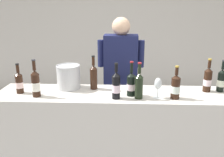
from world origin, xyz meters
The scene contains 14 objects.
wall_back centered at (0.00, 2.60, 1.40)m, with size 8.00×0.10×2.80m, color beige.
counter centered at (0.00, 0.00, 0.48)m, with size 2.51×0.52×0.95m, color beige.
wine_bottle_0 centered at (0.13, -0.12, 1.09)m, with size 0.07×0.07×0.34m.
wine_bottle_1 centered at (0.06, -0.05, 1.07)m, with size 0.08×0.08×0.33m.
wine_bottle_2 centered at (-0.83, -0.12, 1.08)m, with size 0.08×0.08×0.36m.
wine_bottle_3 centered at (0.82, 0.09, 1.08)m, with size 0.08×0.08×0.33m.
wine_bottle_4 centered at (-0.08, -0.13, 1.08)m, with size 0.08×0.08×0.34m.
wine_bottle_5 centered at (-1.02, -0.03, 1.06)m, with size 0.07×0.07×0.30m.
wine_bottle_6 centered at (0.47, -0.11, 1.07)m, with size 0.08×0.08×0.31m.
wine_bottle_7 centered at (0.96, 0.10, 1.07)m, with size 0.07×0.07×0.32m.
wine_bottle_8 centered at (-0.31, 0.12, 1.09)m, with size 0.07×0.07×0.35m.
wine_glass centered at (0.31, -0.10, 1.08)m, with size 0.08×0.08×0.19m.
ice_bucket centered at (-0.57, 0.13, 1.08)m, with size 0.24×0.24×0.25m.
person_server centered at (-0.04, 0.64, 0.81)m, with size 0.56×0.25×1.65m.
Camera 1 is at (-0.02, -2.19, 1.77)m, focal length 38.09 mm.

